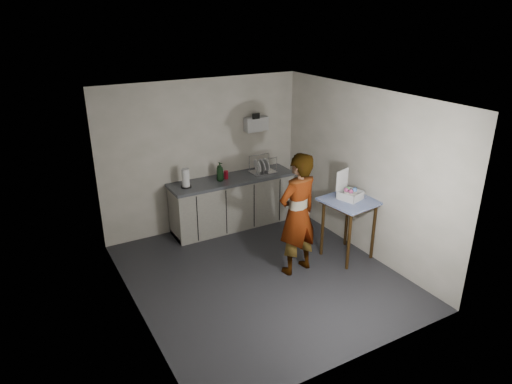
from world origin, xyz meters
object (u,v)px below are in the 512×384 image
kitchen_counter (233,203)px  standing_man (298,214)px  dark_bottle (220,173)px  soap_bottle (220,172)px  bakery_box (349,193)px  paper_towel (186,179)px  dish_rack (262,169)px  soda_can (226,175)px  side_table (350,207)px

kitchen_counter → standing_man: size_ratio=1.22×
dark_bottle → soap_bottle: bearing=-97.2°
soap_bottle → bakery_box: 2.22m
paper_towel → dish_rack: paper_towel is taller
kitchen_counter → soda_can: 0.56m
kitchen_counter → dark_bottle: size_ratio=8.67×
soap_bottle → soda_can: size_ratio=2.32×
side_table → bakery_box: size_ratio=2.24×
side_table → paper_towel: paper_towel is taller
dark_bottle → side_table: bearing=-55.4°
kitchen_counter → standing_man: bearing=-86.1°
soda_can → bakery_box: bakery_box is taller
paper_towel → soap_bottle: bearing=-0.0°
side_table → paper_towel: 2.67m
side_table → soda_can: 2.22m
soap_bottle → dark_bottle: 0.04m
kitchen_counter → dish_rack: (0.59, -0.02, 0.55)m
standing_man → soda_can: (-0.23, 1.84, 0.06)m
kitchen_counter → side_table: size_ratio=2.32×
side_table → dark_bottle: dark_bottle is taller
soap_bottle → dish_rack: bearing=-0.1°
kitchen_counter → dark_bottle: dark_bottle is taller
dark_bottle → dish_rack: 0.83m
side_table → dish_rack: dish_rack is taller
side_table → dish_rack: size_ratio=2.20×
kitchen_counter → soap_bottle: bearing=-176.3°
soap_bottle → bakery_box: (1.30, -1.80, -0.01)m
side_table → dark_bottle: 2.28m
soap_bottle → paper_towel: 0.62m
soap_bottle → dish_rack: 0.84m
dish_rack → bakery_box: 1.86m
dark_bottle → kitchen_counter: bearing=-1.4°
paper_towel → dark_bottle: bearing=2.0°
standing_man → paper_towel: 2.06m
paper_towel → dish_rack: 1.45m
side_table → standing_man: bearing=170.0°
kitchen_counter → soap_bottle: soap_bottle is taller
side_table → soda_can: size_ratio=6.89×
soap_bottle → dish_rack: soap_bottle is taller
soap_bottle → soda_can: 0.17m
kitchen_counter → dish_rack: size_ratio=5.12×
side_table → soda_can: bearing=114.3°
standing_man → soda_can: size_ratio=13.09×
bakery_box → soda_can: bearing=104.5°
dark_bottle → bakery_box: (1.30, -1.82, 0.02)m
soap_bottle → side_table: bearing=-55.0°
paper_towel → bakery_box: (1.92, -1.80, -0.00)m
paper_towel → dish_rack: (1.45, -0.00, -0.08)m
kitchen_counter → soap_bottle: size_ratio=6.91×
kitchen_counter → dark_bottle: 0.66m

